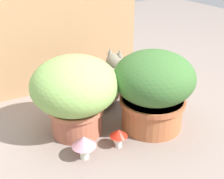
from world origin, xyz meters
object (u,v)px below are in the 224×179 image
(mushroom_ornament_red, at_px, (119,134))
(mushroom_ornament_pink, at_px, (84,143))
(grass_planter, at_px, (75,91))
(leafy_planter, at_px, (153,88))
(cat, at_px, (109,84))

(mushroom_ornament_red, bearing_deg, mushroom_ornament_pink, 178.25)
(grass_planter, height_order, mushroom_ornament_red, grass_planter)
(leafy_planter, xyz_separation_m, mushroom_ornament_red, (-0.24, -0.07, -0.15))
(grass_planter, distance_m, cat, 0.36)
(leafy_planter, xyz_separation_m, mushroom_ornament_pink, (-0.42, -0.07, -0.14))
(grass_planter, bearing_deg, cat, 33.45)
(mushroom_ornament_red, height_order, mushroom_ornament_pink, mushroom_ornament_pink)
(leafy_planter, height_order, mushroom_ornament_pink, leafy_planter)
(grass_planter, distance_m, leafy_planter, 0.39)
(leafy_planter, distance_m, cat, 0.36)
(leafy_planter, bearing_deg, mushroom_ornament_pink, -170.85)
(grass_planter, height_order, mushroom_ornament_pink, grass_planter)
(leafy_planter, distance_m, mushroom_ornament_red, 0.29)
(leafy_planter, height_order, cat, leafy_planter)
(grass_planter, xyz_separation_m, leafy_planter, (0.36, -0.15, -0.01))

